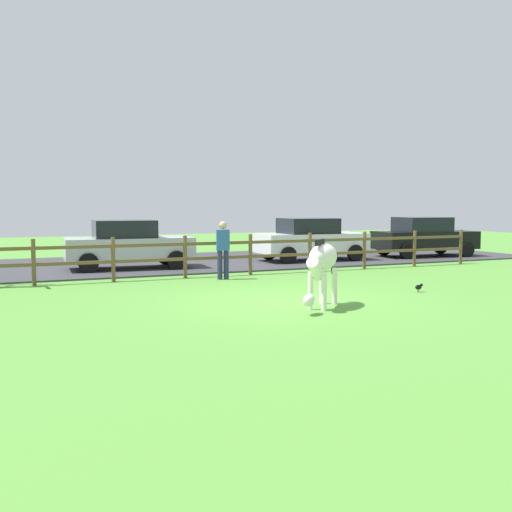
# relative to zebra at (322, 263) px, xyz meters

# --- Properties ---
(ground_plane) EXTENTS (60.00, 60.00, 0.00)m
(ground_plane) POSITION_rel_zebra_xyz_m (-0.26, 0.94, -0.93)
(ground_plane) COLOR #549338
(parking_asphalt) EXTENTS (28.00, 7.40, 0.05)m
(parking_asphalt) POSITION_rel_zebra_xyz_m (-0.26, 10.24, -0.90)
(parking_asphalt) COLOR #38383D
(parking_asphalt) RESTS_ON ground_plane
(paddock_fence) EXTENTS (20.54, 0.11, 1.22)m
(paddock_fence) POSITION_rel_zebra_xyz_m (-1.05, 5.94, -0.23)
(paddock_fence) COLOR brown
(paddock_fence) RESTS_ON ground_plane
(zebra) EXTENTS (1.53, 1.48, 1.41)m
(zebra) POSITION_rel_zebra_xyz_m (0.00, 0.00, 0.00)
(zebra) COLOR white
(zebra) RESTS_ON ground_plane
(crow_on_grass) EXTENTS (0.21, 0.10, 0.20)m
(crow_on_grass) POSITION_rel_zebra_xyz_m (3.26, 0.96, -0.80)
(crow_on_grass) COLOR black
(crow_on_grass) RESTS_ON ground_plane
(parked_car_white) EXTENTS (4.05, 1.98, 1.56)m
(parked_car_white) POSITION_rel_zebra_xyz_m (4.66, 8.79, -0.08)
(parked_car_white) COLOR white
(parked_car_white) RESTS_ON parking_asphalt
(parked_car_black) EXTENTS (4.15, 2.19, 1.56)m
(parked_car_black) POSITION_rel_zebra_xyz_m (9.67, 8.53, -0.08)
(parked_car_black) COLOR black
(parked_car_black) RESTS_ON parking_asphalt
(parked_car_silver) EXTENTS (4.10, 2.09, 1.56)m
(parked_car_silver) POSITION_rel_zebra_xyz_m (-2.09, 8.73, -0.08)
(parked_car_silver) COLOR #B7BABF
(parked_car_silver) RESTS_ON parking_asphalt
(visitor_near_fence) EXTENTS (0.40, 0.31, 1.64)m
(visitor_near_fence) POSITION_rel_zebra_xyz_m (-0.17, 5.19, -0.02)
(visitor_near_fence) COLOR #232847
(visitor_near_fence) RESTS_ON ground_plane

